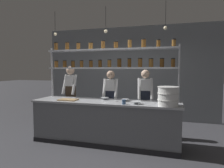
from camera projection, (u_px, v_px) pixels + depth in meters
name	position (u px, v px, depth m)	size (l,w,h in m)	color
ground_plane	(105.00, 143.00, 4.35)	(40.00, 40.00, 0.00)	#3D3D42
back_wall	(128.00, 73.00, 6.52)	(5.57, 0.12, 2.95)	gray
prep_counter	(105.00, 122.00, 4.31)	(3.17, 0.76, 0.92)	slate
spice_shelf_unit	(110.00, 60.00, 4.53)	(3.06, 0.28, 2.26)	#ADAFB5
chef_left	(71.00, 93.00, 5.30)	(0.37, 0.30, 1.67)	black
chef_center	(111.00, 98.00, 4.88)	(0.38, 0.30, 1.56)	black
chef_right	(145.00, 98.00, 4.75)	(0.40, 0.32, 1.59)	black
container_stack	(168.00, 96.00, 3.70)	(0.39, 0.39, 0.36)	white
cutting_board	(68.00, 100.00, 4.38)	(0.40, 0.26, 0.02)	#A88456
prep_bowl_near_left	(105.00, 98.00, 4.47)	(0.19, 0.19, 0.05)	silver
prep_bowl_center_front	(125.00, 100.00, 4.26)	(0.17, 0.17, 0.05)	#B2B7BC
prep_bowl_center_back	(136.00, 103.00, 3.90)	(0.21, 0.21, 0.06)	silver
serving_cup_front	(124.00, 102.00, 3.87)	(0.07, 0.07, 0.09)	#334C70
pendant_light_row	(106.00, 30.00, 4.16)	(2.48, 0.07, 0.55)	black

